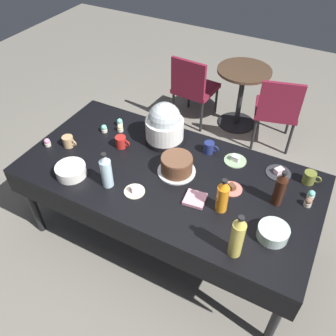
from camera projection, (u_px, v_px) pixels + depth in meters
ground at (168, 235)px, 3.11m from camera, size 9.00×9.00×0.00m
potluck_table at (168, 179)px, 2.64m from camera, size 2.20×1.10×0.75m
frosted_layer_cake at (177, 165)px, 2.56m from camera, size 0.28×0.28×0.14m
slow_cooker at (165, 125)px, 2.77m from camera, size 0.32×0.32×0.35m
glass_salad_bowl at (273, 232)px, 2.15m from camera, size 0.19×0.19×0.08m
ceramic_snack_bowl at (71, 171)px, 2.56m from camera, size 0.22×0.22×0.08m
dessert_plate_cream at (134, 191)px, 2.45m from camera, size 0.15×0.15×0.05m
dessert_plate_coral at (232, 188)px, 2.47m from camera, size 0.15×0.15×0.05m
dessert_plate_charcoal at (278, 172)px, 2.59m from camera, size 0.18×0.18×0.05m
dessert_plate_sage at (235, 160)px, 2.69m from camera, size 0.17×0.17×0.05m
cupcake_lemon at (104, 129)px, 2.95m from camera, size 0.05×0.05×0.07m
cupcake_cocoa at (120, 122)px, 3.01m from camera, size 0.05×0.05×0.07m
cupcake_berry at (120, 128)px, 2.96m from camera, size 0.05×0.05×0.07m
cupcake_mint at (47, 142)px, 2.81m from camera, size 0.05×0.05×0.07m
cupcake_rose at (311, 195)px, 2.39m from camera, size 0.05×0.05×0.07m
cupcake_vanilla at (308, 202)px, 2.34m from camera, size 0.05×0.05×0.07m
soda_bottle_water at (106, 171)px, 2.42m from camera, size 0.08×0.08×0.29m
soda_bottle_ginger_ale at (237, 237)px, 1.99m from camera, size 0.08×0.08×0.33m
soda_bottle_cola at (280, 189)px, 2.30m from camera, size 0.08×0.08×0.28m
soda_bottle_orange_juice at (223, 196)px, 2.26m from camera, size 0.08×0.08×0.27m
coffee_mug_tan at (68, 141)px, 2.80m from camera, size 0.13×0.09×0.09m
coffee_mug_red at (121, 142)px, 2.79m from camera, size 0.13×0.09×0.09m
coffee_mug_navy at (209, 148)px, 2.74m from camera, size 0.12×0.08×0.09m
coffee_mug_olive at (310, 178)px, 2.50m from camera, size 0.13×0.09×0.09m
paper_napkin_stack at (195, 199)px, 2.39m from camera, size 0.16×0.16×0.02m
maroon_chair_left at (193, 86)px, 4.04m from camera, size 0.47×0.47×0.85m
maroon_chair_right at (277, 108)px, 3.70m from camera, size 0.54×0.54×0.85m
round_cafe_table at (242, 87)px, 4.00m from camera, size 0.60×0.60×0.72m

